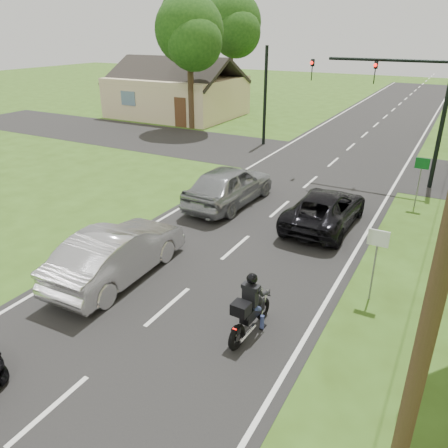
{
  "coord_description": "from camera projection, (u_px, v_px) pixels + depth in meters",
  "views": [
    {
      "loc": [
        6.08,
        -7.93,
        6.88
      ],
      "look_at": [
        0.09,
        3.0,
        1.3
      ],
      "focal_mm": 35.0,
      "sensor_mm": 36.0,
      "label": 1
    }
  ],
  "objects": [
    {
      "name": "ground",
      "position": [
        168.0,
        307.0,
        11.82
      ],
      "size": [
        140.0,
        140.0,
        0.0
      ],
      "primitive_type": "plane",
      "color": "#334F16",
      "rests_on": "ground"
    },
    {
      "name": "silver_suv",
      "position": [
        229.0,
        185.0,
        18.4
      ],
      "size": [
        2.26,
        5.11,
        1.71
      ],
      "primitive_type": "imported",
      "rotation": [
        0.0,
        0.0,
        3.09
      ],
      "color": "#909497",
      "rests_on": "road"
    },
    {
      "name": "silver_sedan",
      "position": [
        118.0,
        253.0,
        12.93
      ],
      "size": [
        1.86,
        4.9,
        1.6
      ],
      "primitive_type": "imported",
      "rotation": [
        0.0,
        0.0,
        3.18
      ],
      "color": "#BBBAC0",
      "rests_on": "road"
    },
    {
      "name": "motorcycle_rider",
      "position": [
        250.0,
        311.0,
        10.51
      ],
      "size": [
        0.56,
        1.96,
        1.69
      ],
      "rotation": [
        0.0,
        0.0,
        -0.05
      ],
      "color": "black",
      "rests_on": "ground"
    },
    {
      "name": "sign_green",
      "position": [
        421.0,
        171.0,
        17.8
      ],
      "size": [
        0.55,
        0.07,
        2.12
      ],
      "color": "slate",
      "rests_on": "ground"
    },
    {
      "name": "traffic_signal",
      "position": [
        402.0,
        95.0,
        19.87
      ],
      "size": [
        6.38,
        0.44,
        6.0
      ],
      "color": "black",
      "rests_on": "ground"
    },
    {
      "name": "house",
      "position": [
        177.0,
        94.0,
        37.33
      ],
      "size": [
        10.2,
        8.0,
        4.84
      ],
      "color": "#CCB28E",
      "rests_on": "ground"
    },
    {
      "name": "tree_left_far",
      "position": [
        233.0,
        26.0,
        38.73
      ],
      "size": [
        5.76,
        5.58,
        10.14
      ],
      "color": "#332316",
      "rests_on": "ground"
    },
    {
      "name": "tree_left_near",
      "position": [
        191.0,
        34.0,
        30.13
      ],
      "size": [
        5.12,
        4.96,
        9.22
      ],
      "color": "#332316",
      "rests_on": "ground"
    },
    {
      "name": "road",
      "position": [
        296.0,
        194.0,
        19.82
      ],
      "size": [
        8.0,
        100.0,
        0.01
      ],
      "primitive_type": "cube",
      "color": "black",
      "rests_on": "ground"
    },
    {
      "name": "cross_road",
      "position": [
        333.0,
        162.0,
        24.62
      ],
      "size": [
        60.0,
        7.0,
        0.01
      ],
      "primitive_type": "cube",
      "color": "black",
      "rests_on": "ground"
    },
    {
      "name": "dark_suv",
      "position": [
        325.0,
        209.0,
        16.46
      ],
      "size": [
        2.27,
        4.82,
        1.33
      ],
      "primitive_type": "imported",
      "rotation": [
        0.0,
        0.0,
        3.13
      ],
      "color": "black",
      "rests_on": "road"
    },
    {
      "name": "sign_white",
      "position": [
        377.0,
        248.0,
        11.49
      ],
      "size": [
        0.55,
        0.07,
        2.12
      ],
      "color": "slate",
      "rests_on": "ground"
    },
    {
      "name": "signal_pole_far",
      "position": [
        265.0,
        97.0,
        27.28
      ],
      "size": [
        0.2,
        0.2,
        6.0
      ],
      "primitive_type": "cylinder",
      "color": "black",
      "rests_on": "ground"
    }
  ]
}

